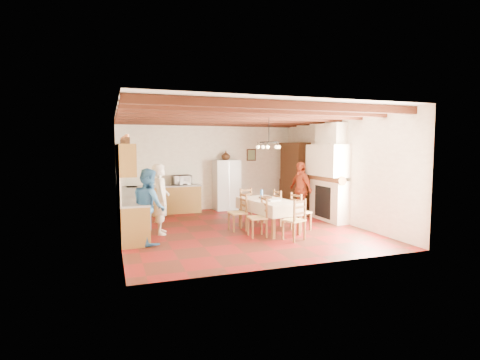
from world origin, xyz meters
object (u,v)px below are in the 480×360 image
dining_table (268,203)px  chair_end_far (249,206)px  chair_left_far (237,212)px  hutch (295,176)px  person_woman_blue (149,206)px  person_man (161,199)px  person_woman_red (300,190)px  refrigerator (226,185)px  microwave (182,180)px  chair_end_near (294,219)px  chair_right_far (283,207)px  chair_right_near (301,211)px  chair_left_near (257,217)px

dining_table → chair_end_far: (-0.12, 1.07, -0.23)m
chair_left_far → chair_end_far: 1.06m
hutch → person_woman_blue: 5.97m
chair_end_far → person_woman_blue: size_ratio=0.57×
chair_end_far → person_man: 2.61m
person_woman_blue → person_woman_red: size_ratio=0.99×
chair_left_far → person_woman_red: person_woman_red is taller
refrigerator → chair_end_far: size_ratio=1.76×
refrigerator → microwave: bearing=179.9°
person_woman_blue → hutch: bearing=-73.9°
hutch → microwave: size_ratio=3.94×
chair_left_far → chair_end_near: 1.62m
chair_right_far → chair_end_near: same height
chair_right_near → person_woman_blue: size_ratio=0.57×
chair_right_far → person_man: 3.33m
chair_left_near → person_man: 2.40m
chair_right_near → person_woman_blue: bearing=76.7°
chair_right_far → person_man: size_ratio=0.55×
dining_table → chair_right_far: chair_right_far is taller
hutch → dining_table: bearing=-133.0°
chair_end_far → microwave: microwave is taller
refrigerator → hutch: 2.36m
refrigerator → chair_end_near: 4.60m
chair_end_near → chair_left_near: bearing=-61.3°
chair_end_near → person_woman_blue: bearing=-34.7°
chair_right_far → hutch: bearing=-39.4°
person_woman_blue → chair_right_near: bearing=-102.3°
person_man → chair_left_near: bearing=-111.2°
chair_left_far → person_woman_red: size_ratio=0.57×
chair_left_far → chair_end_far: bearing=140.3°
chair_left_near → chair_right_far: bearing=136.4°
hutch → person_woman_blue: (-5.15, -3.00, -0.30)m
chair_left_near → chair_end_far: (0.41, 1.63, 0.00)m
chair_right_near → chair_end_near: (-0.66, -0.89, 0.00)m
dining_table → chair_left_near: 0.80m
person_man → person_woman_red: bearing=-73.8°
refrigerator → chair_left_far: (-0.69, -3.24, -0.37)m
chair_right_near → person_woman_red: bearing=-43.2°
hutch → person_woman_red: 1.45m
chair_end_near → refrigerator: bearing=-108.5°
chair_right_far → person_woman_blue: size_ratio=0.57×
chair_left_near → chair_right_near: bearing=107.5°
chair_left_near → microwave: 4.11m
chair_left_far → chair_end_far: same height
dining_table → chair_end_near: size_ratio=2.01×
hutch → chair_left_near: bearing=-133.8°
person_man → microwave: size_ratio=3.00×
dining_table → chair_right_far: size_ratio=2.01×
chair_right_far → person_woman_red: 1.29m
dining_table → refrigerator: bearing=91.1°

